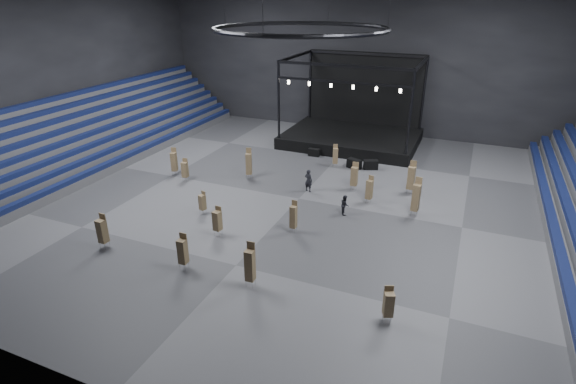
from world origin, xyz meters
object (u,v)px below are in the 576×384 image
at_px(stage, 353,129).
at_px(man_center, 308,180).
at_px(chair_stack_0, 249,163).
at_px(chair_stack_11, 354,176).
at_px(chair_stack_14, 174,161).
at_px(chair_stack_3, 185,169).
at_px(flight_case_left, 314,152).
at_px(flight_case_right, 371,165).
at_px(chair_stack_2, 217,220).
at_px(chair_stack_6, 416,197).
at_px(chair_stack_4, 411,177).
at_px(flight_case_mid, 354,164).
at_px(chair_stack_9, 202,202).
at_px(chair_stack_1, 389,303).
at_px(chair_stack_13, 102,230).
at_px(chair_stack_7, 250,265).
at_px(chair_stack_8, 369,189).
at_px(chair_stack_5, 183,251).
at_px(crew_member, 345,205).
at_px(chair_stack_12, 293,216).
at_px(chair_stack_10, 335,155).

bearing_deg(stage, man_center, -89.34).
height_order(chair_stack_0, chair_stack_11, chair_stack_0).
bearing_deg(chair_stack_14, chair_stack_3, -42.27).
distance_m(flight_case_left, chair_stack_11, 9.06).
xyz_separation_m(flight_case_right, chair_stack_2, (-6.75, -16.46, 0.71)).
distance_m(chair_stack_6, man_center, 8.95).
xyz_separation_m(stage, chair_stack_4, (8.08, -11.73, 0.01)).
distance_m(flight_case_left, chair_stack_2, 17.87).
distance_m(chair_stack_0, chair_stack_6, 14.86).
xyz_separation_m(stage, chair_stack_2, (-2.95, -23.90, -0.30)).
height_order(chair_stack_0, chair_stack_6, chair_stack_6).
bearing_deg(flight_case_mid, flight_case_right, 14.51).
xyz_separation_m(chair_stack_4, chair_stack_9, (-13.78, -9.79, -0.49)).
xyz_separation_m(chair_stack_2, chair_stack_3, (-7.65, 7.23, -0.03)).
bearing_deg(man_center, chair_stack_1, 136.32).
bearing_deg(chair_stack_13, chair_stack_4, 46.94).
bearing_deg(chair_stack_14, chair_stack_13, -90.60).
distance_m(chair_stack_1, chair_stack_7, 7.78).
bearing_deg(chair_stack_3, chair_stack_11, 7.13).
relative_size(flight_case_mid, chair_stack_0, 0.47).
xyz_separation_m(chair_stack_2, chair_stack_7, (4.74, -4.32, 0.28)).
height_order(chair_stack_6, chair_stack_8, chair_stack_6).
xyz_separation_m(flight_case_left, chair_stack_1, (11.94, -22.17, 0.73)).
height_order(chair_stack_5, chair_stack_14, chair_stack_14).
distance_m(chair_stack_4, crew_member, 6.96).
bearing_deg(chair_stack_8, chair_stack_3, -158.52).
bearing_deg(chair_stack_12, flight_case_mid, 89.98).
height_order(chair_stack_1, chair_stack_9, chair_stack_1).
relative_size(chair_stack_14, man_center, 1.33).
bearing_deg(crew_member, chair_stack_2, 107.53).
relative_size(stage, flight_case_mid, 10.50).
distance_m(chair_stack_5, chair_stack_12, 8.05).
height_order(flight_case_left, chair_stack_13, chair_stack_13).
bearing_deg(chair_stack_12, chair_stack_1, -37.84).
bearing_deg(chair_stack_6, chair_stack_2, -138.04).
distance_m(chair_stack_7, chair_stack_12, 6.76).
xyz_separation_m(flight_case_right, chair_stack_9, (-9.49, -14.07, 0.54)).
bearing_deg(flight_case_left, flight_case_right, -12.67).
xyz_separation_m(chair_stack_3, man_center, (10.76, 2.14, -0.15)).
distance_m(chair_stack_2, chair_stack_8, 12.34).
height_order(chair_stack_6, chair_stack_14, chair_stack_6).
height_order(chair_stack_10, chair_stack_14, chair_stack_14).
distance_m(chair_stack_13, man_center, 16.43).
bearing_deg(chair_stack_10, crew_member, -91.45).
height_order(chair_stack_13, crew_member, chair_stack_13).
xyz_separation_m(flight_case_right, chair_stack_0, (-9.52, -6.46, 0.99)).
xyz_separation_m(chair_stack_3, chair_stack_6, (19.63, 1.05, 0.42)).
bearing_deg(chair_stack_2, stage, 89.10).
bearing_deg(chair_stack_1, chair_stack_10, 91.59).
relative_size(stage, chair_stack_7, 5.00).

